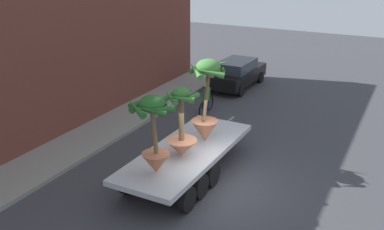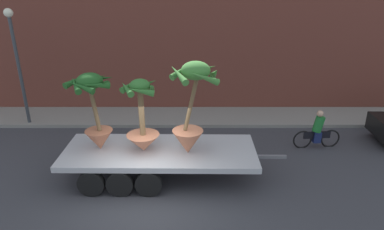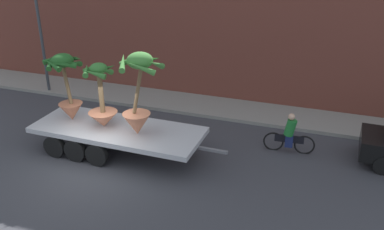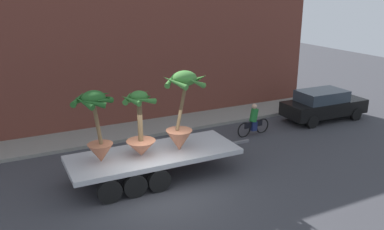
{
  "view_description": "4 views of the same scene",
  "coord_description": "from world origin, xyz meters",
  "px_view_note": "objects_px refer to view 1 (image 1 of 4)",
  "views": [
    {
      "loc": [
        -11.67,
        -5.25,
        7.39
      ],
      "look_at": [
        1.45,
        1.58,
        1.74
      ],
      "focal_mm": 41.06,
      "sensor_mm": 36.0,
      "label": 1
    },
    {
      "loc": [
        1.26,
        -8.52,
        6.07
      ],
      "look_at": [
        1.3,
        1.59,
        1.99
      ],
      "focal_mm": 31.88,
      "sensor_mm": 36.0,
      "label": 2
    },
    {
      "loc": [
        7.14,
        -10.48,
        7.43
      ],
      "look_at": [
        2.72,
        2.04,
        1.46
      ],
      "focal_mm": 38.87,
      "sensor_mm": 36.0,
      "label": 3
    },
    {
      "loc": [
        -4.67,
        -11.57,
        6.69
      ],
      "look_at": [
        2.22,
        2.04,
        1.85
      ],
      "focal_mm": 38.22,
      "sensor_mm": 36.0,
      "label": 4
    }
  ],
  "objects_px": {
    "potted_palm_middle": "(206,103)",
    "parked_car": "(237,73)",
    "cyclist": "(206,100)",
    "flatbed_trailer": "(183,158)",
    "potted_palm_rear": "(181,130)",
    "potted_palm_front": "(154,133)"
  },
  "relations": [
    {
      "from": "potted_palm_front",
      "to": "potted_palm_rear",
      "type": "bearing_deg",
      "value": -4.95
    },
    {
      "from": "potted_palm_rear",
      "to": "cyclist",
      "type": "bearing_deg",
      "value": 18.68
    },
    {
      "from": "potted_palm_middle",
      "to": "parked_car",
      "type": "distance_m",
      "value": 9.79
    },
    {
      "from": "parked_car",
      "to": "potted_palm_rear",
      "type": "bearing_deg",
      "value": -167.54
    },
    {
      "from": "potted_palm_rear",
      "to": "potted_palm_front",
      "type": "bearing_deg",
      "value": 175.05
    },
    {
      "from": "potted_palm_rear",
      "to": "parked_car",
      "type": "xyz_separation_m",
      "value": [
        10.84,
        2.39,
        -1.07
      ]
    },
    {
      "from": "flatbed_trailer",
      "to": "parked_car",
      "type": "height_order",
      "value": "parked_car"
    },
    {
      "from": "potted_palm_rear",
      "to": "cyclist",
      "type": "xyz_separation_m",
      "value": [
        6.3,
        2.13,
        -1.23
      ]
    },
    {
      "from": "flatbed_trailer",
      "to": "potted_palm_rear",
      "type": "bearing_deg",
      "value": -164.64
    },
    {
      "from": "flatbed_trailer",
      "to": "parked_car",
      "type": "xyz_separation_m",
      "value": [
        10.59,
        2.33,
        0.06
      ]
    },
    {
      "from": "potted_palm_rear",
      "to": "potted_palm_middle",
      "type": "bearing_deg",
      "value": -5.83
    },
    {
      "from": "potted_palm_front",
      "to": "parked_car",
      "type": "xyz_separation_m",
      "value": [
        12.28,
        2.27,
        -1.49
      ]
    },
    {
      "from": "potted_palm_middle",
      "to": "parked_car",
      "type": "height_order",
      "value": "potted_palm_middle"
    },
    {
      "from": "potted_palm_middle",
      "to": "cyclist",
      "type": "xyz_separation_m",
      "value": [
        4.78,
        2.29,
        -1.72
      ]
    },
    {
      "from": "potted_palm_front",
      "to": "parked_car",
      "type": "distance_m",
      "value": 12.58
    },
    {
      "from": "potted_palm_rear",
      "to": "flatbed_trailer",
      "type": "bearing_deg",
      "value": 15.36
    },
    {
      "from": "potted_palm_front",
      "to": "cyclist",
      "type": "relative_size",
      "value": 1.36
    },
    {
      "from": "potted_palm_middle",
      "to": "parked_car",
      "type": "relative_size",
      "value": 0.65
    },
    {
      "from": "cyclist",
      "to": "parked_car",
      "type": "bearing_deg",
      "value": 3.33
    },
    {
      "from": "flatbed_trailer",
      "to": "potted_palm_rear",
      "type": "distance_m",
      "value": 1.16
    },
    {
      "from": "potted_palm_rear",
      "to": "potted_palm_middle",
      "type": "distance_m",
      "value": 1.6
    },
    {
      "from": "potted_palm_rear",
      "to": "potted_palm_middle",
      "type": "relative_size",
      "value": 0.81
    }
  ]
}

